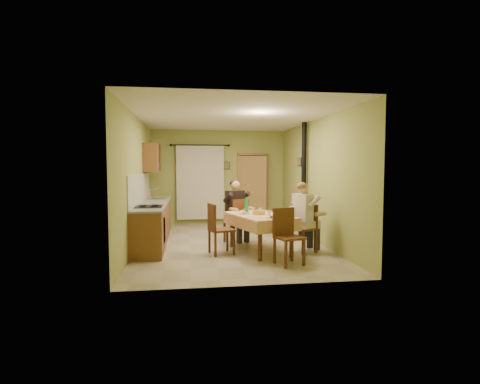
{
  "coord_description": "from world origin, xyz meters",
  "views": [
    {
      "loc": [
        -0.92,
        -8.26,
        1.74
      ],
      "look_at": [
        0.25,
        0.1,
        1.15
      ],
      "focal_mm": 28.0,
      "sensor_mm": 36.0,
      "label": 1
    }
  ],
  "objects": [
    {
      "name": "picture_right",
      "position": [
        1.97,
        1.2,
        1.85
      ],
      "size": [
        0.03,
        0.31,
        0.21
      ],
      "primitive_type": "cube",
      "color": "brown",
      "rests_on": "room_shell"
    },
    {
      "name": "upper_cabinets",
      "position": [
        -1.82,
        1.7,
        1.95
      ],
      "size": [
        0.35,
        1.4,
        0.7
      ],
      "primitive_type": "cube",
      "color": "brown",
      "rests_on": "room_shell"
    },
    {
      "name": "floor",
      "position": [
        0.0,
        0.0,
        0.0
      ],
      "size": [
        4.0,
        6.0,
        0.01
      ],
      "primitive_type": "cube",
      "color": "tan",
      "rests_on": "ground"
    },
    {
      "name": "chair_right",
      "position": [
        1.39,
        -1.06,
        0.29
      ],
      "size": [
        0.55,
        0.55,
        0.97
      ],
      "rotation": [
        0.0,
        0.0,
        2.02
      ],
      "color": "#552E17",
      "rests_on": "ground"
    },
    {
      "name": "chair_left",
      "position": [
        -0.29,
        -0.98,
        0.29
      ],
      "size": [
        0.54,
        0.54,
        1.01
      ],
      "rotation": [
        0.0,
        0.0,
        -1.32
      ],
      "color": "#552E17",
      "rests_on": "ground"
    },
    {
      "name": "man_right",
      "position": [
        1.38,
        -1.06,
        0.88
      ],
      "size": [
        0.61,
        0.65,
        1.39
      ],
      "rotation": [
        0.0,
        0.0,
        2.02
      ],
      "color": "beige",
      "rests_on": "chair_right"
    },
    {
      "name": "stove_flue",
      "position": [
        1.9,
        0.6,
        1.02
      ],
      "size": [
        0.24,
        0.24,
        2.8
      ],
      "color": "black",
      "rests_on": "ground"
    },
    {
      "name": "chair_far",
      "position": [
        0.17,
        0.11,
        0.29
      ],
      "size": [
        0.59,
        0.59,
        1.0
      ],
      "rotation": [
        0.0,
        0.0,
        0.48
      ],
      "color": "#552E17",
      "rests_on": "ground"
    },
    {
      "name": "tableware",
      "position": [
        0.57,
        -1.0,
        0.81
      ],
      "size": [
        0.94,
        1.51,
        0.33
      ],
      "color": "white",
      "rests_on": "dining_table"
    },
    {
      "name": "kitchen_run",
      "position": [
        -1.71,
        0.4,
        0.48
      ],
      "size": [
        0.64,
        3.64,
        1.56
      ],
      "color": "brown",
      "rests_on": "ground"
    },
    {
      "name": "room_shell",
      "position": [
        0.0,
        0.0,
        1.82
      ],
      "size": [
        4.04,
        6.04,
        2.82
      ],
      "color": "#9BA454",
      "rests_on": "ground"
    },
    {
      "name": "doorway",
      "position": [
        1.04,
        2.91,
        1.05
      ],
      "size": [
        0.96,
        0.31,
        2.15
      ],
      "color": "black",
      "rests_on": "ground"
    },
    {
      "name": "man_far",
      "position": [
        0.16,
        0.12,
        0.88
      ],
      "size": [
        0.65,
        0.62,
        1.39
      ],
      "rotation": [
        0.0,
        0.0,
        0.48
      ],
      "color": "black",
      "rests_on": "chair_far"
    },
    {
      "name": "curtain",
      "position": [
        -0.55,
        2.9,
        1.26
      ],
      "size": [
        1.7,
        0.07,
        2.22
      ],
      "color": "black",
      "rests_on": "ground"
    },
    {
      "name": "picture_back",
      "position": [
        0.25,
        2.97,
        1.75
      ],
      "size": [
        0.19,
        0.03,
        0.23
      ],
      "primitive_type": "cube",
      "color": "black",
      "rests_on": "room_shell"
    },
    {
      "name": "dining_table",
      "position": [
        0.51,
        -0.92,
        0.38
      ],
      "size": [
        1.36,
        1.78,
        0.76
      ],
      "rotation": [
        0.0,
        0.0,
        0.29
      ],
      "color": "#E4B07A",
      "rests_on": "ground"
    },
    {
      "name": "chair_near",
      "position": [
        0.83,
        -1.93,
        0.29
      ],
      "size": [
        0.54,
        0.54,
        0.99
      ],
      "rotation": [
        0.0,
        0.0,
        3.45
      ],
      "color": "#552E17",
      "rests_on": "ground"
    }
  ]
}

